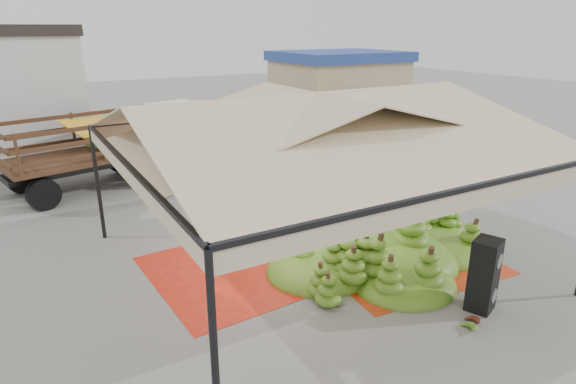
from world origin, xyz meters
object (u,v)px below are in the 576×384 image
banana_heap (389,237)px  truck_left (123,139)px  speaker_stack (484,275)px  truck_right (333,120)px  vendor (270,190)px

banana_heap → truck_left: size_ratio=0.77×
speaker_stack → truck_right: (5.10, 12.36, 0.61)m
banana_heap → truck_left: (-3.92, 9.71, 0.92)m
banana_heap → truck_right: size_ratio=0.88×
vendor → truck_left: 6.45m
banana_heap → truck_right: 11.22m
speaker_stack → truck_left: 12.92m
truck_left → truck_right: size_ratio=1.15×
speaker_stack → truck_right: truck_right is taller
vendor → truck_left: (-2.89, 5.71, 0.75)m
banana_heap → vendor: bearing=104.4°
banana_heap → truck_right: truck_right is taller
banana_heap → speaker_stack: bearing=-85.0°
vendor → banana_heap: bearing=118.5°
truck_right → speaker_stack: bearing=-96.6°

